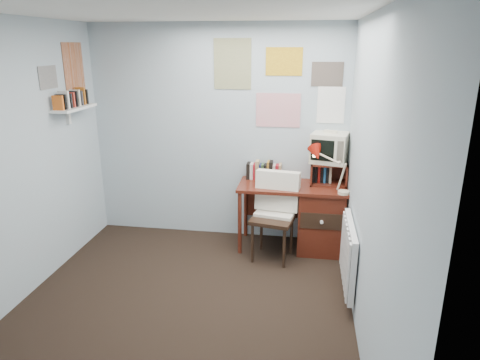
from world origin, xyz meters
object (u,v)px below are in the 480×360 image
at_px(wall_shelf, 74,108).
at_px(desk, 315,216).
at_px(crt_tv, 330,146).
at_px(desk_chair, 273,219).
at_px(tv_riser, 328,173).
at_px(radiator, 349,254).
at_px(desk_lamp, 345,174).

bearing_deg(wall_shelf, desk, 8.40).
distance_m(desk, wall_shelf, 2.87).
height_order(desk, crt_tv, crt_tv).
distance_m(desk_chair, tv_riser, 0.83).
bearing_deg(desk_chair, desk, 44.61).
bearing_deg(desk_chair, radiator, -28.65).
bearing_deg(desk_chair, crt_tv, 48.20).
bearing_deg(desk, desk_chair, -146.56).
bearing_deg(tv_riser, desk, -137.04).
xyz_separation_m(desk_chair, wall_shelf, (-2.11, -0.07, 1.16)).
xyz_separation_m(desk_chair, desk_lamp, (0.73, 0.09, 0.51)).
relative_size(desk_lamp, tv_riser, 1.08).
height_order(desk_chair, radiator, desk_chair).
bearing_deg(wall_shelf, desk_lamp, 3.22).
xyz_separation_m(radiator, wall_shelf, (-2.86, 0.55, 1.20)).
bearing_deg(tv_riser, desk_lamp, -65.56).
xyz_separation_m(desk, desk_chair, (-0.46, -0.30, 0.06)).
bearing_deg(radiator, desk_lamp, 91.61).
bearing_deg(crt_tv, wall_shelf, -155.83).
xyz_separation_m(desk_lamp, tv_riser, (-0.15, 0.33, -0.09)).
bearing_deg(desk, radiator, -72.76).
height_order(desk_lamp, crt_tv, crt_tv).
relative_size(radiator, wall_shelf, 1.29).
height_order(tv_riser, radiator, tv_riser).
relative_size(desk, wall_shelf, 1.94).
height_order(desk_chair, desk_lamp, desk_lamp).
height_order(crt_tv, radiator, crt_tv).
bearing_deg(crt_tv, desk_chair, -129.55).
height_order(desk_chair, tv_riser, tv_riser).
relative_size(desk, crt_tv, 3.19).
bearing_deg(desk, crt_tv, 48.50).
xyz_separation_m(crt_tv, radiator, (0.17, -1.06, -0.77)).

